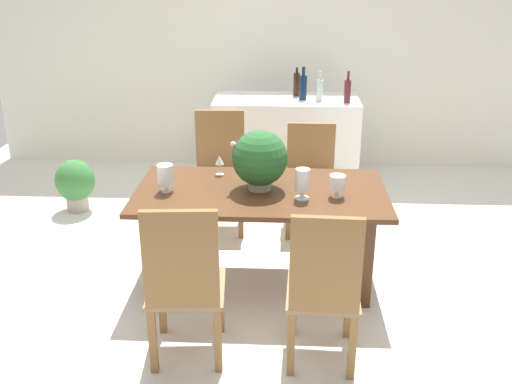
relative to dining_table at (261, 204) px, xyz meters
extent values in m
plane|color=silver|center=(0.00, 0.17, -0.63)|extent=(7.04, 7.04, 0.00)
cube|color=silver|center=(0.00, 2.77, 0.67)|extent=(6.40, 0.10, 2.60)
cube|color=#4C2D19|center=(0.00, 0.00, 0.09)|extent=(1.80, 0.96, 0.04)
cube|color=#4C2D19|center=(-0.74, -0.32, -0.28)|extent=(0.09, 0.09, 0.70)
cube|color=#4C2D19|center=(0.74, -0.32, -0.28)|extent=(0.09, 0.09, 0.70)
cube|color=#4C2D19|center=(-0.74, 0.32, -0.28)|extent=(0.09, 0.09, 0.70)
cube|color=#4C2D19|center=(0.74, 0.32, -0.28)|extent=(0.09, 0.09, 0.70)
cube|color=brown|center=(0.21, 0.69, -0.41)|extent=(0.04, 0.04, 0.43)
cube|color=brown|center=(0.60, 0.69, -0.41)|extent=(0.04, 0.04, 0.43)
cube|color=brown|center=(0.21, 1.07, -0.41)|extent=(0.04, 0.04, 0.43)
cube|color=brown|center=(0.60, 1.08, -0.41)|extent=(0.04, 0.04, 0.43)
cube|color=#8F6F4C|center=(0.40, 0.88, -0.18)|extent=(0.46, 0.46, 0.03)
cube|color=brown|center=(0.40, 1.09, 0.07)|extent=(0.42, 0.04, 0.48)
cube|color=brown|center=(0.59, -0.69, -0.41)|extent=(0.05, 0.05, 0.43)
cube|color=brown|center=(0.24, -0.68, -0.41)|extent=(0.05, 0.05, 0.43)
cube|color=brown|center=(0.57, -1.09, -0.41)|extent=(0.05, 0.05, 0.43)
cube|color=brown|center=(0.22, -1.08, -0.41)|extent=(0.05, 0.05, 0.43)
cube|color=#8F6F4C|center=(0.40, -0.88, -0.18)|extent=(0.44, 0.49, 0.03)
cube|color=brown|center=(0.39, -1.10, 0.12)|extent=(0.39, 0.06, 0.57)
cube|color=brown|center=(-0.23, -0.67, -0.41)|extent=(0.05, 0.05, 0.43)
cube|color=brown|center=(-0.61, -0.70, -0.41)|extent=(0.05, 0.05, 0.43)
cube|color=brown|center=(-0.20, -1.07, -0.41)|extent=(0.05, 0.05, 0.43)
cube|color=brown|center=(-0.58, -1.09, -0.41)|extent=(0.05, 0.05, 0.43)
cube|color=#8F6F4C|center=(-0.40, -0.88, -0.18)|extent=(0.48, 0.50, 0.03)
cube|color=brown|center=(-0.39, -1.10, 0.13)|extent=(0.42, 0.07, 0.59)
cube|color=brown|center=(-0.60, 0.68, -0.41)|extent=(0.05, 0.05, 0.43)
cube|color=brown|center=(-0.20, 0.70, -0.41)|extent=(0.05, 0.05, 0.43)
cube|color=brown|center=(-0.61, 1.07, -0.41)|extent=(0.05, 0.05, 0.43)
cube|color=brown|center=(-0.21, 1.08, -0.41)|extent=(0.05, 0.05, 0.43)
cube|color=#8F6F4C|center=(-0.40, 0.88, -0.18)|extent=(0.49, 0.47, 0.03)
cube|color=brown|center=(-0.41, 1.09, 0.13)|extent=(0.44, 0.05, 0.59)
cylinder|color=gray|center=(-0.01, 0.02, 0.15)|extent=(0.17, 0.17, 0.09)
sphere|color=#235628|center=(-0.01, 0.02, 0.34)|extent=(0.40, 0.40, 0.40)
sphere|color=#DB9EB2|center=(-0.19, 0.00, 0.44)|extent=(0.04, 0.04, 0.04)
sphere|color=#DB9EB2|center=(0.12, -0.05, 0.31)|extent=(0.04, 0.04, 0.04)
sphere|color=#DB9EB2|center=(0.08, 0.09, 0.35)|extent=(0.04, 0.04, 0.04)
cylinder|color=silver|center=(0.29, -0.16, 0.11)|extent=(0.10, 0.10, 0.01)
cylinder|color=silver|center=(0.29, -0.16, 0.15)|extent=(0.03, 0.03, 0.05)
cylinder|color=silver|center=(0.29, -0.16, 0.25)|extent=(0.10, 0.10, 0.16)
cylinder|color=silver|center=(-0.67, -0.07, 0.11)|extent=(0.07, 0.07, 0.01)
cylinder|color=silver|center=(-0.67, -0.07, 0.14)|extent=(0.02, 0.02, 0.04)
cylinder|color=silver|center=(-0.67, -0.07, 0.24)|extent=(0.11, 0.11, 0.15)
cylinder|color=silver|center=(0.53, -0.11, 0.11)|extent=(0.07, 0.07, 0.01)
cylinder|color=silver|center=(0.53, -0.11, 0.14)|extent=(0.03, 0.03, 0.05)
cylinder|color=silver|center=(0.53, -0.11, 0.22)|extent=(0.11, 0.11, 0.10)
cylinder|color=silver|center=(-0.33, 0.30, 0.11)|extent=(0.06, 0.06, 0.00)
cylinder|color=silver|center=(-0.33, 0.30, 0.15)|extent=(0.01, 0.01, 0.08)
cone|color=silver|center=(-0.33, 0.30, 0.23)|extent=(0.06, 0.06, 0.07)
cube|color=white|center=(0.18, 1.85, -0.13)|extent=(1.44, 0.67, 0.98)
cylinder|color=#511E28|center=(0.76, 1.70, 0.47)|extent=(0.07, 0.07, 0.22)
cylinder|color=#511E28|center=(0.76, 1.70, 0.62)|extent=(0.03, 0.03, 0.08)
cylinder|color=black|center=(0.28, 1.97, 0.48)|extent=(0.06, 0.06, 0.23)
cylinder|color=black|center=(0.28, 1.97, 0.62)|extent=(0.02, 0.02, 0.06)
cylinder|color=#0F1E38|center=(0.34, 1.81, 0.48)|extent=(0.08, 0.08, 0.24)
cylinder|color=#0F1E38|center=(0.34, 1.81, 0.64)|extent=(0.03, 0.03, 0.09)
cylinder|color=#B2BFB7|center=(0.50, 1.77, 0.46)|extent=(0.07, 0.07, 0.20)
cylinder|color=#B2BFB7|center=(0.50, 1.77, 0.61)|extent=(0.03, 0.03, 0.09)
cylinder|color=#9E9384|center=(-1.83, 1.22, -0.55)|extent=(0.21, 0.21, 0.16)
ellipsoid|color=#387538|center=(-1.83, 1.22, -0.32)|extent=(0.37, 0.37, 0.41)
camera|label=1|loc=(0.15, -3.80, 1.63)|focal=40.11mm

